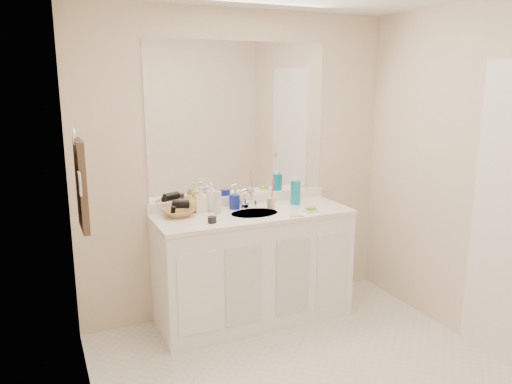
% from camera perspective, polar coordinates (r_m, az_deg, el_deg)
% --- Properties ---
extents(wall_back, '(2.60, 0.02, 2.40)m').
position_cam_1_polar(wall_back, '(4.00, -1.91, 3.04)').
color(wall_back, beige).
rests_on(wall_back, floor).
extents(wall_left, '(0.02, 2.60, 2.40)m').
position_cam_1_polar(wall_left, '(2.45, -18.75, -3.95)').
color(wall_left, beige).
rests_on(wall_left, floor).
extents(wall_right, '(0.02, 2.60, 2.40)m').
position_cam_1_polar(wall_right, '(3.71, 25.30, 1.04)').
color(wall_right, beige).
rests_on(wall_right, floor).
extents(vanity_cabinet, '(1.50, 0.55, 0.85)m').
position_cam_1_polar(vanity_cabinet, '(3.96, -0.30, -8.70)').
color(vanity_cabinet, white).
rests_on(vanity_cabinet, floor).
extents(countertop, '(1.52, 0.57, 0.03)m').
position_cam_1_polar(countertop, '(3.82, -0.31, -2.55)').
color(countertop, white).
rests_on(countertop, vanity_cabinet).
extents(backsplash, '(1.52, 0.03, 0.08)m').
position_cam_1_polar(backsplash, '(4.04, -1.80, -0.91)').
color(backsplash, white).
rests_on(backsplash, countertop).
extents(sink_basin, '(0.37, 0.37, 0.02)m').
position_cam_1_polar(sink_basin, '(3.81, -0.19, -2.58)').
color(sink_basin, beige).
rests_on(sink_basin, countertop).
extents(faucet, '(0.02, 0.02, 0.11)m').
position_cam_1_polar(faucet, '(3.95, -1.25, -1.01)').
color(faucet, silver).
rests_on(faucet, countertop).
extents(mirror, '(1.48, 0.01, 1.20)m').
position_cam_1_polar(mirror, '(3.95, -1.92, 8.18)').
color(mirror, white).
rests_on(mirror, wall_back).
extents(blue_mug, '(0.11, 0.11, 0.11)m').
position_cam_1_polar(blue_mug, '(3.91, -2.48, -1.12)').
color(blue_mug, '#152496').
rests_on(blue_mug, countertop).
extents(tan_cup, '(0.07, 0.07, 0.08)m').
position_cam_1_polar(tan_cup, '(3.94, 1.73, -1.26)').
color(tan_cup, beige).
rests_on(tan_cup, countertop).
extents(toothbrush, '(0.02, 0.04, 0.20)m').
position_cam_1_polar(toothbrush, '(3.91, 1.87, 0.29)').
color(toothbrush, '#FE4267').
rests_on(toothbrush, tan_cup).
extents(mouthwash_bottle, '(0.11, 0.11, 0.19)m').
position_cam_1_polar(mouthwash_bottle, '(4.06, 4.52, -0.04)').
color(mouthwash_bottle, '#0E8AAA').
rests_on(mouthwash_bottle, countertop).
extents(soap_dish, '(0.11, 0.09, 0.01)m').
position_cam_1_polar(soap_dish, '(3.86, 6.29, -2.15)').
color(soap_dish, white).
rests_on(soap_dish, countertop).
extents(green_soap, '(0.08, 0.07, 0.03)m').
position_cam_1_polar(green_soap, '(3.86, 6.29, -1.89)').
color(green_soap, '#7CBD2E').
rests_on(green_soap, soap_dish).
extents(orange_comb, '(0.10, 0.06, 0.00)m').
position_cam_1_polar(orange_comb, '(3.72, 4.72, -2.75)').
color(orange_comb, orange).
rests_on(orange_comb, countertop).
extents(dark_jar, '(0.07, 0.07, 0.04)m').
position_cam_1_polar(dark_jar, '(3.56, -5.04, -3.17)').
color(dark_jar, black).
rests_on(dark_jar, countertop).
extents(extra_white_bottle, '(0.06, 0.06, 0.17)m').
position_cam_1_polar(extra_white_bottle, '(3.77, -4.39, -1.23)').
color(extra_white_bottle, silver).
rests_on(extra_white_bottle, countertop).
extents(soap_bottle_white, '(0.11, 0.11, 0.22)m').
position_cam_1_polar(soap_bottle_white, '(3.86, -5.10, -0.54)').
color(soap_bottle_white, white).
rests_on(soap_bottle_white, countertop).
extents(soap_bottle_cream, '(0.10, 0.10, 0.20)m').
position_cam_1_polar(soap_bottle_cream, '(3.84, -6.35, -0.84)').
color(soap_bottle_cream, '#FFF9CF').
rests_on(soap_bottle_cream, countertop).
extents(soap_bottle_yellow, '(0.12, 0.12, 0.16)m').
position_cam_1_polar(soap_bottle_yellow, '(3.85, -7.05, -1.10)').
color(soap_bottle_yellow, '#D7C153').
rests_on(soap_bottle_yellow, countertop).
extents(wicker_basket, '(0.25, 0.25, 0.05)m').
position_cam_1_polar(wicker_basket, '(3.75, -8.85, -2.35)').
color(wicker_basket, '#AA7A44').
rests_on(wicker_basket, countertop).
extents(hair_dryer, '(0.14, 0.11, 0.06)m').
position_cam_1_polar(hair_dryer, '(3.74, -8.59, -1.39)').
color(hair_dryer, black).
rests_on(hair_dryer, wicker_basket).
extents(towel_ring, '(0.01, 0.11, 0.11)m').
position_cam_1_polar(towel_ring, '(3.15, -20.11, 6.05)').
color(towel_ring, silver).
rests_on(towel_ring, wall_left).
extents(hand_towel, '(0.04, 0.32, 0.55)m').
position_cam_1_polar(hand_towel, '(3.19, -19.35, 0.74)').
color(hand_towel, '#2F2219').
rests_on(hand_towel, towel_ring).
extents(switch_plate, '(0.01, 0.08, 0.13)m').
position_cam_1_polar(switch_plate, '(2.99, -19.48, 0.91)').
color(switch_plate, silver).
rests_on(switch_plate, wall_left).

